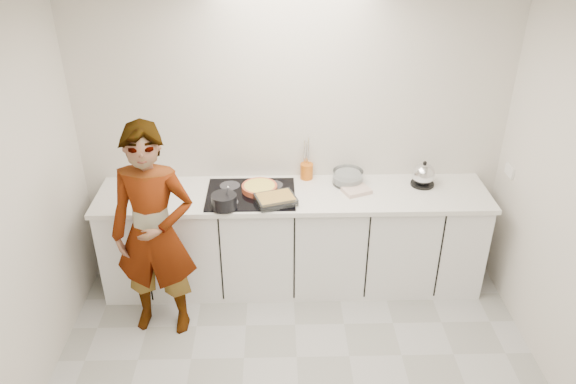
{
  "coord_description": "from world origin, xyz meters",
  "views": [
    {
      "loc": [
        -0.14,
        -2.75,
        3.16
      ],
      "look_at": [
        -0.05,
        1.05,
        1.05
      ],
      "focal_mm": 35.0,
      "sensor_mm": 36.0,
      "label": 1
    }
  ],
  "objects_px": {
    "baking_dish": "(276,199)",
    "cook": "(154,233)",
    "tart_dish": "(259,188)",
    "mixing_bowl": "(348,178)",
    "utensil_crock": "(307,171)",
    "saucepan": "(224,201)",
    "hob": "(251,194)",
    "kettle": "(423,175)"
  },
  "relations": [
    {
      "from": "mixing_bowl",
      "to": "kettle",
      "type": "xyz_separation_m",
      "value": [
        0.63,
        -0.04,
        0.04
      ]
    },
    {
      "from": "saucepan",
      "to": "mixing_bowl",
      "type": "height_order",
      "value": "saucepan"
    },
    {
      "from": "baking_dish",
      "to": "kettle",
      "type": "distance_m",
      "value": 1.28
    },
    {
      "from": "utensil_crock",
      "to": "mixing_bowl",
      "type": "bearing_deg",
      "value": -17.06
    },
    {
      "from": "cook",
      "to": "baking_dish",
      "type": "bearing_deg",
      "value": 25.7
    },
    {
      "from": "hob",
      "to": "kettle",
      "type": "bearing_deg",
      "value": 5.43
    },
    {
      "from": "hob",
      "to": "tart_dish",
      "type": "distance_m",
      "value": 0.09
    },
    {
      "from": "baking_dish",
      "to": "mixing_bowl",
      "type": "xyz_separation_m",
      "value": [
        0.61,
        0.34,
        0.01
      ]
    },
    {
      "from": "saucepan",
      "to": "kettle",
      "type": "relative_size",
      "value": 1.08
    },
    {
      "from": "tart_dish",
      "to": "saucepan",
      "type": "relative_size",
      "value": 1.53
    },
    {
      "from": "tart_dish",
      "to": "utensil_crock",
      "type": "bearing_deg",
      "value": 30.29
    },
    {
      "from": "tart_dish",
      "to": "utensil_crock",
      "type": "xyz_separation_m",
      "value": [
        0.4,
        0.23,
        0.03
      ]
    },
    {
      "from": "tart_dish",
      "to": "cook",
      "type": "xyz_separation_m",
      "value": [
        -0.77,
        -0.55,
        -0.08
      ]
    },
    {
      "from": "tart_dish",
      "to": "mixing_bowl",
      "type": "xyz_separation_m",
      "value": [
        0.74,
        0.13,
        0.01
      ]
    },
    {
      "from": "hob",
      "to": "tart_dish",
      "type": "relative_size",
      "value": 1.88
    },
    {
      "from": "kettle",
      "to": "cook",
      "type": "height_order",
      "value": "cook"
    },
    {
      "from": "baking_dish",
      "to": "utensil_crock",
      "type": "height_order",
      "value": "utensil_crock"
    },
    {
      "from": "mixing_bowl",
      "to": "cook",
      "type": "height_order",
      "value": "cook"
    },
    {
      "from": "tart_dish",
      "to": "cook",
      "type": "height_order",
      "value": "cook"
    },
    {
      "from": "mixing_bowl",
      "to": "cook",
      "type": "relative_size",
      "value": 0.16
    },
    {
      "from": "hob",
      "to": "tart_dish",
      "type": "height_order",
      "value": "tart_dish"
    },
    {
      "from": "baking_dish",
      "to": "mixing_bowl",
      "type": "distance_m",
      "value": 0.7
    },
    {
      "from": "cook",
      "to": "mixing_bowl",
      "type": "bearing_deg",
      "value": 29.17
    },
    {
      "from": "tart_dish",
      "to": "kettle",
      "type": "bearing_deg",
      "value": 3.6
    },
    {
      "from": "baking_dish",
      "to": "cook",
      "type": "distance_m",
      "value": 0.97
    },
    {
      "from": "tart_dish",
      "to": "baking_dish",
      "type": "distance_m",
      "value": 0.25
    },
    {
      "from": "kettle",
      "to": "baking_dish",
      "type": "bearing_deg",
      "value": -166.64
    },
    {
      "from": "tart_dish",
      "to": "baking_dish",
      "type": "bearing_deg",
      "value": -57.54
    },
    {
      "from": "hob",
      "to": "baking_dish",
      "type": "distance_m",
      "value": 0.26
    },
    {
      "from": "baking_dish",
      "to": "cook",
      "type": "relative_size",
      "value": 0.21
    },
    {
      "from": "tart_dish",
      "to": "utensil_crock",
      "type": "distance_m",
      "value": 0.47
    },
    {
      "from": "hob",
      "to": "saucepan",
      "type": "bearing_deg",
      "value": -132.05
    },
    {
      "from": "mixing_bowl",
      "to": "utensil_crock",
      "type": "distance_m",
      "value": 0.36
    },
    {
      "from": "baking_dish",
      "to": "saucepan",
      "type": "bearing_deg",
      "value": -171.17
    },
    {
      "from": "utensil_crock",
      "to": "baking_dish",
      "type": "bearing_deg",
      "value": -121.28
    },
    {
      "from": "utensil_crock",
      "to": "cook",
      "type": "relative_size",
      "value": 0.08
    },
    {
      "from": "cook",
      "to": "hob",
      "type": "bearing_deg",
      "value": 40.4
    },
    {
      "from": "kettle",
      "to": "utensil_crock",
      "type": "relative_size",
      "value": 1.71
    },
    {
      "from": "tart_dish",
      "to": "saucepan",
      "type": "distance_m",
      "value": 0.38
    },
    {
      "from": "hob",
      "to": "kettle",
      "type": "relative_size",
      "value": 3.09
    },
    {
      "from": "tart_dish",
      "to": "mixing_bowl",
      "type": "distance_m",
      "value": 0.76
    },
    {
      "from": "baking_dish",
      "to": "utensil_crock",
      "type": "relative_size",
      "value": 2.64
    }
  ]
}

